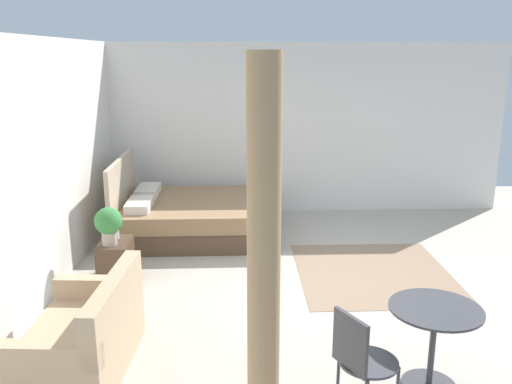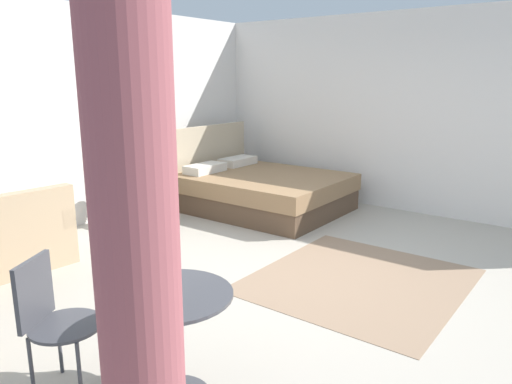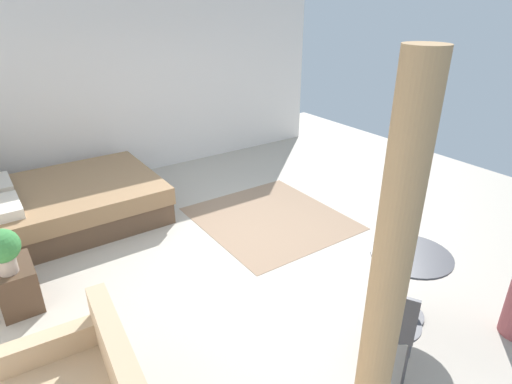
# 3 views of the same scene
# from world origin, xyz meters

# --- Properties ---
(ground_plane) EXTENTS (9.04, 9.53, 0.02)m
(ground_plane) POSITION_xyz_m (0.00, 0.00, -0.01)
(ground_plane) COLOR #B2A899
(wall_back) EXTENTS (9.04, 0.12, 2.78)m
(wall_back) POSITION_xyz_m (0.00, 3.26, 1.39)
(wall_back) COLOR silver
(wall_back) RESTS_ON ground
(wall_right) EXTENTS (0.12, 6.53, 2.78)m
(wall_right) POSITION_xyz_m (3.02, 0.00, 1.39)
(wall_right) COLOR silver
(wall_right) RESTS_ON ground
(area_rug) EXTENTS (1.99, 1.83, 0.01)m
(area_rug) POSITION_xyz_m (0.27, -0.50, 0.00)
(area_rug) COLOR #93755B
(area_rug) RESTS_ON ground
(bed) EXTENTS (1.81, 2.24, 1.16)m
(bed) POSITION_xyz_m (1.77, 1.80, 0.29)
(bed) COLOR brown
(bed) RESTS_ON ground
(nightstand) EXTENTS (0.54, 0.35, 0.46)m
(nightstand) POSITION_xyz_m (0.24, 2.61, 0.23)
(nightstand) COLOR #473323
(nightstand) RESTS_ON ground
(potted_plant) EXTENTS (0.32, 0.32, 0.45)m
(potted_plant) POSITION_xyz_m (0.14, 2.64, 0.72)
(potted_plant) COLOR tan
(potted_plant) RESTS_ON nightstand
(vase) EXTENTS (0.09, 0.09, 0.16)m
(vase) POSITION_xyz_m (0.36, 2.62, 0.54)
(vase) COLOR silver
(vase) RESTS_ON nightstand
(balcony_table) EXTENTS (0.72, 0.72, 0.69)m
(balcony_table) POSITION_xyz_m (-2.02, -0.38, 0.49)
(balcony_table) COLOR #3F3F44
(balcony_table) RESTS_ON ground
(cafe_chair_near_window) EXTENTS (0.59, 0.59, 0.85)m
(cafe_chair_near_window) POSITION_xyz_m (-2.38, 0.29, 0.51)
(cafe_chair_near_window) COLOR #3F3F44
(cafe_chair_near_window) RESTS_ON ground
(curtain_left) EXTENTS (0.30, 0.30, 2.62)m
(curtain_left) POSITION_xyz_m (-2.77, -1.05, 1.31)
(curtain_left) COLOR #994C51
(curtain_left) RESTS_ON ground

